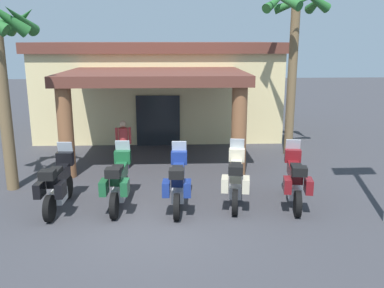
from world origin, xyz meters
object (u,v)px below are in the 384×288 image
at_px(motorcycle_black, 58,184).
at_px(palm_tree_near_portico, 295,32).
at_px(motorcycle_green, 119,182).
at_px(pedestrian, 123,141).
at_px(motorcycle_blue, 178,183).
at_px(motorcycle_cream, 236,179).
at_px(motorcycle_maroon, 295,180).
at_px(motel_building, 160,86).

xyz_separation_m(motorcycle_black, palm_tree_near_portico, (7.50, 5.12, 3.90)).
relative_size(motorcycle_black, motorcycle_green, 1.00).
xyz_separation_m(pedestrian, palm_tree_near_portico, (6.16, 1.64, 3.62)).
bearing_deg(pedestrian, motorcycle_blue, 18.85).
distance_m(motorcycle_black, motorcycle_blue, 3.10).
height_order(motorcycle_blue, palm_tree_near_portico, palm_tree_near_portico).
relative_size(motorcycle_cream, motorcycle_maroon, 1.00).
distance_m(motorcycle_blue, palm_tree_near_portico, 7.85).
bearing_deg(motorcycle_green, motorcycle_black, 95.81).
height_order(motorcycle_green, motorcycle_cream, same).
bearing_deg(motorcycle_cream, pedestrian, 54.82).
bearing_deg(motorcycle_maroon, motorcycle_blue, 100.67).
relative_size(motel_building, pedestrian, 6.77).
bearing_deg(motorcycle_green, motel_building, -2.48).
bearing_deg(motorcycle_green, motorcycle_cream, -86.16).
bearing_deg(motorcycle_maroon, motel_building, 30.80).
relative_size(motorcycle_black, palm_tree_near_portico, 0.36).
distance_m(motorcycle_cream, palm_tree_near_portico, 6.95).
bearing_deg(pedestrian, palm_tree_near_portico, 97.40).
bearing_deg(motorcycle_green, palm_tree_near_portico, -46.79).
relative_size(motorcycle_green, motorcycle_maroon, 1.01).
bearing_deg(motorcycle_black, motorcycle_blue, -88.86).
bearing_deg(pedestrian, motorcycle_green, -3.95).
bearing_deg(motorcycle_black, motorcycle_maroon, -87.93).
distance_m(motorcycle_maroon, pedestrian, 6.02).
bearing_deg(motorcycle_cream, motel_building, 22.73).
relative_size(motorcycle_maroon, pedestrian, 1.31).
xyz_separation_m(motorcycle_black, pedestrian, (1.34, 3.48, 0.28)).
bearing_deg(motorcycle_maroon, palm_tree_near_portico, -3.89).
bearing_deg(palm_tree_near_portico, motorcycle_cream, -119.75).
distance_m(pedestrian, palm_tree_near_portico, 7.34).
bearing_deg(motorcycle_cream, motorcycle_blue, 107.64).
relative_size(motorcycle_blue, palm_tree_near_portico, 0.36).
distance_m(motorcycle_black, motorcycle_green, 1.55).
distance_m(motorcycle_blue, pedestrian, 3.98).
relative_size(motorcycle_green, motorcycle_blue, 1.00).
height_order(motorcycle_black, motorcycle_blue, same).
distance_m(motorcycle_green, pedestrian, 3.42).
relative_size(motorcycle_maroon, palm_tree_near_portico, 0.35).
xyz_separation_m(motorcycle_black, motorcycle_green, (1.55, 0.08, 0.00)).
relative_size(motorcycle_cream, pedestrian, 1.31).
bearing_deg(motorcycle_cream, palm_tree_near_portico, -19.57).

